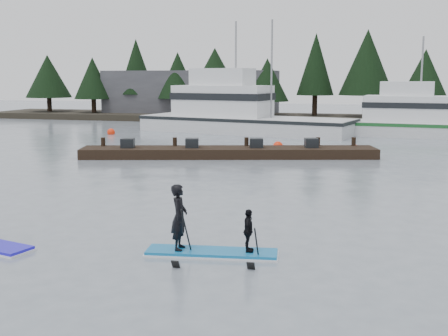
% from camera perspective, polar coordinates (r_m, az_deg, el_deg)
% --- Properties ---
extents(ground, '(160.00, 160.00, 0.00)m').
position_cam_1_polar(ground, '(14.77, -6.18, -7.83)').
color(ground, slate).
rests_on(ground, ground).
extents(far_shore, '(70.00, 8.00, 0.60)m').
position_cam_1_polar(far_shore, '(55.52, 9.84, 4.92)').
color(far_shore, '#2D281E').
rests_on(far_shore, ground).
extents(treeline, '(60.00, 4.00, 8.00)m').
position_cam_1_polar(treeline, '(55.55, 9.83, 4.62)').
color(treeline, black).
rests_on(treeline, ground).
extents(waterfront_building, '(18.00, 6.00, 5.00)m').
position_cam_1_polar(waterfront_building, '(60.30, -3.39, 7.46)').
color(waterfront_building, '#4C4C51').
rests_on(waterfront_building, ground).
extents(fishing_boat_large, '(17.46, 8.16, 9.60)m').
position_cam_1_polar(fishing_boat_large, '(44.56, 1.55, 4.58)').
color(fishing_boat_large, silver).
rests_on(fishing_boat_large, ground).
extents(fishing_boat_medium, '(13.69, 5.17, 8.11)m').
position_cam_1_polar(fishing_boat_medium, '(44.09, 19.51, 3.80)').
color(fishing_boat_medium, silver).
rests_on(fishing_boat_medium, ground).
extents(floating_dock, '(15.96, 6.36, 0.53)m').
position_cam_1_polar(floating_dock, '(30.60, 0.49, 1.60)').
color(floating_dock, black).
rests_on(floating_dock, ground).
extents(buoy_d, '(0.63, 0.63, 0.63)m').
position_cam_1_polar(buoy_d, '(33.14, 13.21, 1.48)').
color(buoy_d, '#FF2D0C').
rests_on(buoy_d, ground).
extents(buoy_a, '(0.58, 0.58, 0.58)m').
position_cam_1_polar(buoy_a, '(43.84, -11.39, 3.38)').
color(buoy_a, '#FF2D0C').
rests_on(buoy_a, ground).
extents(buoy_b, '(0.59, 0.59, 0.59)m').
position_cam_1_polar(buoy_b, '(34.34, 5.50, 1.95)').
color(buoy_b, '#FF2D0C').
rests_on(buoy_b, ground).
extents(paddleboard_duo, '(3.29, 1.38, 2.28)m').
position_cam_1_polar(paddleboard_duo, '(13.81, -2.01, -6.49)').
color(paddleboard_duo, '#126CA9').
rests_on(paddleboard_duo, ground).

